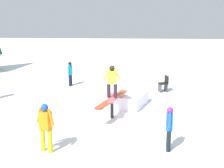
{
  "coord_description": "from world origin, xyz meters",
  "views": [
    {
      "loc": [
        12.16,
        0.59,
        4.6
      ],
      "look_at": [
        0.0,
        0.0,
        1.44
      ],
      "focal_mm": 50.0,
      "sensor_mm": 36.0,
      "label": 1
    }
  ],
  "objects_px": {
    "bystander_teal": "(70,72)",
    "folding_chair": "(164,84)",
    "main_rider_on_rail": "(112,82)",
    "rail_feature": "(112,101)",
    "bystander_blue": "(169,126)",
    "bystander_orange": "(46,125)"
  },
  "relations": [
    {
      "from": "rail_feature",
      "to": "bystander_teal",
      "type": "distance_m",
      "value": 5.72
    },
    {
      "from": "bystander_orange",
      "to": "bystander_teal",
      "type": "distance_m",
      "value": 8.26
    },
    {
      "from": "rail_feature",
      "to": "main_rider_on_rail",
      "type": "height_order",
      "value": "main_rider_on_rail"
    },
    {
      "from": "main_rider_on_rail",
      "to": "bystander_blue",
      "type": "relative_size",
      "value": 0.94
    },
    {
      "from": "main_rider_on_rail",
      "to": "folding_chair",
      "type": "relative_size",
      "value": 1.55
    },
    {
      "from": "bystander_blue",
      "to": "bystander_teal",
      "type": "distance_m",
      "value": 9.16
    },
    {
      "from": "bystander_teal",
      "to": "folding_chair",
      "type": "bearing_deg",
      "value": -94.79
    },
    {
      "from": "folding_chair",
      "to": "bystander_teal",
      "type": "bearing_deg",
      "value": -119.81
    },
    {
      "from": "main_rider_on_rail",
      "to": "bystander_teal",
      "type": "xyz_separation_m",
      "value": [
        -5.08,
        -2.64,
        -0.74
      ]
    },
    {
      "from": "bystander_blue",
      "to": "folding_chair",
      "type": "relative_size",
      "value": 1.65
    },
    {
      "from": "bystander_orange",
      "to": "main_rider_on_rail",
      "type": "bearing_deg",
      "value": 83.43
    },
    {
      "from": "bystander_teal",
      "to": "folding_chair",
      "type": "distance_m",
      "value": 5.33
    },
    {
      "from": "bystander_blue",
      "to": "folding_chair",
      "type": "bearing_deg",
      "value": -179.3
    },
    {
      "from": "rail_feature",
      "to": "bystander_teal",
      "type": "xyz_separation_m",
      "value": [
        -5.08,
        -2.64,
        0.06
      ]
    },
    {
      "from": "bystander_blue",
      "to": "folding_chair",
      "type": "distance_m",
      "value": 6.94
    },
    {
      "from": "folding_chair",
      "to": "rail_feature",
      "type": "bearing_deg",
      "value": -51.21
    },
    {
      "from": "main_rider_on_rail",
      "to": "bystander_orange",
      "type": "xyz_separation_m",
      "value": [
        3.15,
        -1.93,
        -0.62
      ]
    },
    {
      "from": "main_rider_on_rail",
      "to": "folding_chair",
      "type": "xyz_separation_m",
      "value": [
        -4.06,
        2.58,
        -1.11
      ]
    },
    {
      "from": "main_rider_on_rail",
      "to": "bystander_blue",
      "type": "height_order",
      "value": "main_rider_on_rail"
    },
    {
      "from": "rail_feature",
      "to": "main_rider_on_rail",
      "type": "bearing_deg",
      "value": 0.0
    },
    {
      "from": "main_rider_on_rail",
      "to": "bystander_teal",
      "type": "relative_size",
      "value": 0.98
    },
    {
      "from": "bystander_orange",
      "to": "folding_chair",
      "type": "xyz_separation_m",
      "value": [
        -7.21,
        4.51,
        -0.48
      ]
    }
  ]
}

